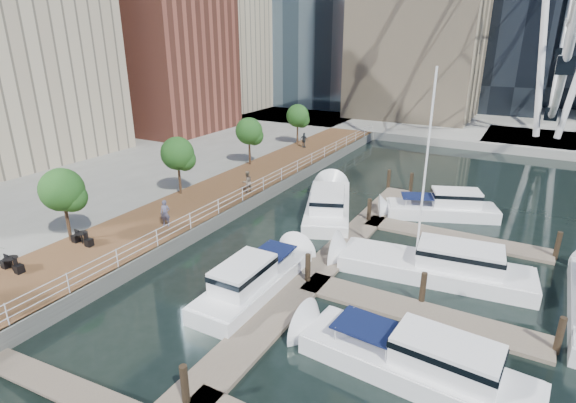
# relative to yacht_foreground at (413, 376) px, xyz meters

# --- Properties ---
(ground) EXTENTS (520.00, 520.00, 0.00)m
(ground) POSITION_rel_yacht_foreground_xyz_m (-9.98, -3.62, 0.00)
(ground) COLOR black
(ground) RESTS_ON ground
(boardwalk) EXTENTS (6.00, 60.00, 1.00)m
(boardwalk) POSITION_rel_yacht_foreground_xyz_m (-18.98, 11.38, 0.50)
(boardwalk) COLOR brown
(boardwalk) RESTS_ON ground
(seawall) EXTENTS (0.25, 60.00, 1.00)m
(seawall) POSITION_rel_yacht_foreground_xyz_m (-15.98, 11.38, 0.50)
(seawall) COLOR #595954
(seawall) RESTS_ON ground
(land_inland) EXTENTS (48.00, 90.00, 1.00)m
(land_inland) POSITION_rel_yacht_foreground_xyz_m (-45.98, 11.38, 0.50)
(land_inland) COLOR gray
(land_inland) RESTS_ON ground
(land_far) EXTENTS (200.00, 114.00, 1.00)m
(land_far) POSITION_rel_yacht_foreground_xyz_m (-9.98, 98.38, 0.50)
(land_far) COLOR gray
(land_far) RESTS_ON ground
(pier) EXTENTS (14.00, 12.00, 1.00)m
(pier) POSITION_rel_yacht_foreground_xyz_m (4.02, 48.38, 0.50)
(pier) COLOR gray
(pier) RESTS_ON ground
(railing) EXTENTS (0.10, 60.00, 1.05)m
(railing) POSITION_rel_yacht_foreground_xyz_m (-16.08, 11.38, 1.52)
(railing) COLOR white
(railing) RESTS_ON boardwalk
(floating_docks) EXTENTS (16.00, 34.00, 2.60)m
(floating_docks) POSITION_rel_yacht_foreground_xyz_m (-2.02, 6.36, 0.49)
(floating_docks) COLOR #6D6051
(floating_docks) RESTS_ON ground
(midrise_condos) EXTENTS (19.00, 67.00, 28.00)m
(midrise_condos) POSITION_rel_yacht_foreground_xyz_m (-43.55, 23.20, 13.42)
(midrise_condos) COLOR #BCAD8E
(midrise_condos) RESTS_ON ground
(street_trees) EXTENTS (2.60, 42.60, 4.60)m
(street_trees) POSITION_rel_yacht_foreground_xyz_m (-21.38, 10.38, 4.29)
(street_trees) COLOR #3F2B1C
(street_trees) RESTS_ON ground
(yacht_foreground) EXTENTS (10.38, 3.54, 2.15)m
(yacht_foreground) POSITION_rel_yacht_foreground_xyz_m (0.00, 0.00, 0.00)
(yacht_foreground) COLOR white
(yacht_foreground) RESTS_ON ground
(pedestrian_near) EXTENTS (0.77, 0.64, 1.80)m
(pedestrian_near) POSITION_rel_yacht_foreground_xyz_m (-17.80, 4.94, 1.90)
(pedestrian_near) COLOR #4B4A62
(pedestrian_near) RESTS_ON boardwalk
(pedestrian_mid) EXTENTS (0.97, 1.06, 1.78)m
(pedestrian_mid) POSITION_rel_yacht_foreground_xyz_m (-16.87, 13.22, 1.89)
(pedestrian_mid) COLOR #826E5A
(pedestrian_mid) RESTS_ON boardwalk
(pedestrian_far) EXTENTS (1.02, 0.52, 1.68)m
(pedestrian_far) POSITION_rel_yacht_foreground_xyz_m (-19.96, 29.29, 1.84)
(pedestrian_far) COLOR #2C3238
(pedestrian_far) RESTS_ON boardwalk
(moored_yachts) EXTENTS (22.36, 34.88, 11.50)m
(moored_yachts) POSITION_rel_yacht_foreground_xyz_m (-2.16, 8.12, 0.00)
(moored_yachts) COLOR white
(moored_yachts) RESTS_ON ground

